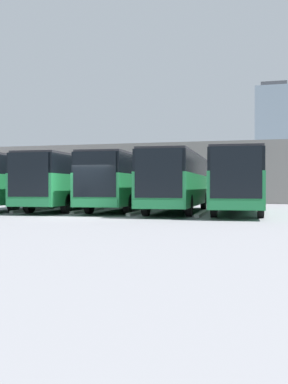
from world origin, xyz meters
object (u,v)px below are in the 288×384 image
bus_0 (239,180)px  bus_1 (178,180)px  bus_4 (27,181)px  bus_3 (73,181)px  bus_2 (126,181)px

bus_0 → bus_1: same height
bus_4 → bus_3: bearing=170.6°
bus_0 → bus_1: (3.40, -0.18, 0.00)m
bus_0 → bus_4: 13.65m
bus_1 → bus_3: size_ratio=1.00×
bus_3 → bus_4: bearing=-9.4°
bus_2 → bus_3: 3.42m
bus_3 → bus_4: 3.42m
bus_1 → bus_2: (3.40, -0.87, 0.00)m
bus_0 → bus_1: bearing=-7.3°
bus_1 → bus_0: bearing=172.7°
bus_0 → bus_4: (13.61, -1.04, 0.00)m
bus_0 → bus_1: 3.41m
bus_2 → bus_4: same height
bus_1 → bus_2: same height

